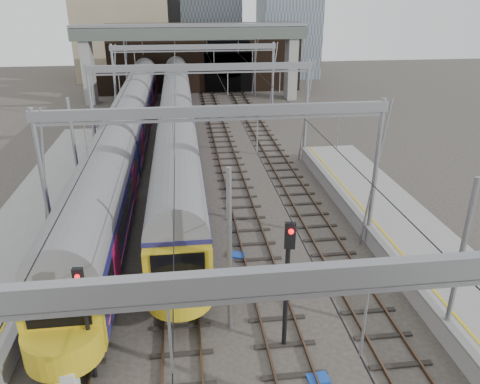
{
  "coord_description": "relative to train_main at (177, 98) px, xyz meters",
  "views": [
    {
      "loc": [
        -1.55,
        -13.47,
        12.69
      ],
      "look_at": [
        1.47,
        10.41,
        2.4
      ],
      "focal_mm": 35.0,
      "sensor_mm": 36.0,
      "label": 1
    }
  ],
  "objects": [
    {
      "name": "overbridge",
      "position": [
        2.0,
        10.14,
        4.73
      ],
      "size": [
        28.0,
        3.0,
        9.25
      ],
      "color": "gray",
      "rests_on": "ground"
    },
    {
      "name": "tracks",
      "position": [
        2.0,
        -20.86,
        -2.52
      ],
      "size": [
        14.4,
        80.0,
        0.22
      ],
      "color": "#4C3828",
      "rests_on": "ground"
    },
    {
      "name": "ground",
      "position": [
        2.0,
        -35.86,
        -2.54
      ],
      "size": [
        160.0,
        160.0,
        0.0
      ],
      "primitive_type": "plane",
      "color": "#38332D",
      "rests_on": "ground"
    },
    {
      "name": "retaining_wall",
      "position": [
        3.4,
        16.07,
        1.79
      ],
      "size": [
        28.0,
        2.75,
        9.0
      ],
      "color": "black",
      "rests_on": "ground"
    },
    {
      "name": "equip_cover_b",
      "position": [
        2.3,
        -30.18,
        -2.49
      ],
      "size": [
        0.86,
        0.74,
        0.09
      ],
      "primitive_type": "cube",
      "rotation": [
        0.0,
        0.0,
        0.36
      ],
      "color": "#1643AC",
      "rests_on": "ground"
    },
    {
      "name": "signal_near_left",
      "position": [
        -3.09,
        -36.03,
        0.41
      ],
      "size": [
        0.34,
        0.46,
        4.65
      ],
      "rotation": [
        0.0,
        0.0,
        -0.09
      ],
      "color": "black",
      "rests_on": "ground"
    },
    {
      "name": "overhead_line",
      "position": [
        2.0,
        -14.38,
        4.03
      ],
      "size": [
        16.8,
        80.0,
        8.0
      ],
      "color": "gray",
      "rests_on": "ground"
    },
    {
      "name": "signal_near_centre",
      "position": [
        3.96,
        -35.27,
        0.84
      ],
      "size": [
        0.41,
        0.49,
        5.44
      ],
      "rotation": [
        0.0,
        0.0,
        -0.2
      ],
      "color": "black",
      "rests_on": "ground"
    },
    {
      "name": "train_main",
      "position": [
        0.0,
        0.0,
        0.0
      ],
      "size": [
        2.88,
        66.61,
        4.93
      ],
      "color": "black",
      "rests_on": "ground"
    },
    {
      "name": "train_second",
      "position": [
        -4.0,
        -10.85,
        0.0
      ],
      "size": [
        2.89,
        50.07,
        4.94
      ],
      "color": "black",
      "rests_on": "ground"
    },
    {
      "name": "equip_cover_c",
      "position": [
        2.93,
        -28.31,
        -2.49
      ],
      "size": [
        1.03,
        0.89,
        0.1
      ],
      "primitive_type": "cube",
      "rotation": [
        0.0,
        0.0,
        -0.38
      ],
      "color": "#1643AC",
      "rests_on": "ground"
    },
    {
      "name": "equip_cover_a",
      "position": [
        4.8,
        -37.1,
        -2.49
      ],
      "size": [
        0.81,
        0.61,
        0.09
      ],
      "primitive_type": "cube",
      "rotation": [
        0.0,
        0.0,
        0.1
      ],
      "color": "#1643AC",
      "rests_on": "ground"
    }
  ]
}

